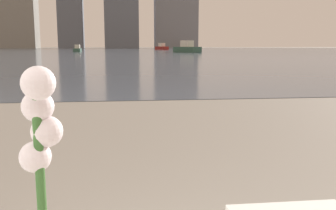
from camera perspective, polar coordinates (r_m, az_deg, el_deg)
name	(u,v)px	position (r m, az deg, el deg)	size (l,w,h in m)	color
harbor_water	(125,51)	(61.75, -6.54, 8.18)	(180.00, 110.00, 0.01)	slate
harbor_boat_1	(187,48)	(50.17, 2.92, 8.65)	(3.39, 4.33, 1.57)	#335647
harbor_boat_3	(162,47)	(78.16, -0.96, 8.79)	(2.61, 3.88, 1.38)	maroon
harbor_boat_5	(78,49)	(55.71, -13.63, 8.26)	(1.00, 2.78, 1.04)	#335647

